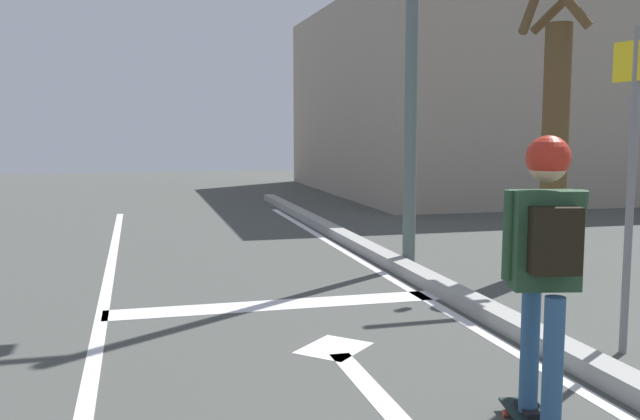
# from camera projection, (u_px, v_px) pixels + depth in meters

# --- Properties ---
(lane_line_center) EXTENTS (0.12, 20.00, 0.01)m
(lane_line_center) POSITION_uv_depth(u_px,v_px,m) (89.00, 388.00, 4.75)
(lane_line_center) COLOR silver
(lane_line_center) RESTS_ON ground
(lane_line_curbside) EXTENTS (0.12, 20.00, 0.01)m
(lane_line_curbside) POSITION_uv_depth(u_px,v_px,m) (514.00, 351.00, 5.54)
(lane_line_curbside) COLOR silver
(lane_line_curbside) RESTS_ON ground
(stop_bar) EXTENTS (3.33, 0.40, 0.01)m
(stop_bar) POSITION_uv_depth(u_px,v_px,m) (278.00, 305.00, 6.99)
(stop_bar) COLOR silver
(stop_bar) RESTS_ON ground
(lane_arrow_stem) EXTENTS (0.16, 1.40, 0.01)m
(lane_arrow_stem) POSITION_uv_depth(u_px,v_px,m) (367.00, 385.00, 4.81)
(lane_arrow_stem) COLOR silver
(lane_arrow_stem) RESTS_ON ground
(lane_arrow_head) EXTENTS (0.71, 0.71, 0.01)m
(lane_arrow_head) POSITION_uv_depth(u_px,v_px,m) (334.00, 348.00, 5.63)
(lane_arrow_head) COLOR silver
(lane_arrow_head) RESTS_ON ground
(curb_strip) EXTENTS (0.24, 24.00, 0.14)m
(curb_strip) POSITION_uv_depth(u_px,v_px,m) (543.00, 340.00, 5.60)
(curb_strip) COLOR #9A9993
(curb_strip) RESTS_ON ground
(skater) EXTENTS (0.45, 0.61, 1.63)m
(skater) POSITION_uv_depth(u_px,v_px,m) (546.00, 246.00, 3.87)
(skater) COLOR #2D5279
(skater) RESTS_ON skateboard
(street_sign_post) EXTENTS (0.09, 0.44, 2.49)m
(street_sign_post) POSITION_uv_depth(u_px,v_px,m) (633.00, 145.00, 5.33)
(street_sign_post) COLOR slate
(street_sign_post) RESTS_ON ground
(roadside_tree) EXTENTS (1.11, 1.13, 3.85)m
(roadside_tree) POSITION_uv_depth(u_px,v_px,m) (555.00, 129.00, 8.57)
(roadside_tree) COLOR brown
(roadside_tree) RESTS_ON ground
(building_block) EXTENTS (12.07, 9.43, 4.95)m
(building_block) POSITION_uv_depth(u_px,v_px,m) (539.00, 102.00, 19.88)
(building_block) COLOR gray
(building_block) RESTS_ON ground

